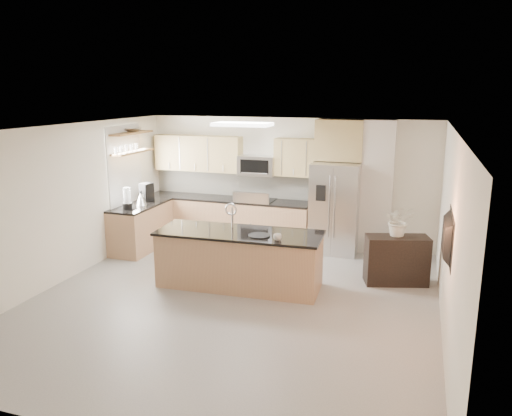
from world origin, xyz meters
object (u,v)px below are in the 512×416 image
(microwave, at_px, (257,165))
(flower_vase, at_px, (400,213))
(island, at_px, (239,259))
(kettle, at_px, (141,199))
(coffee_maker, at_px, (146,193))
(television, at_px, (443,236))
(blender, at_px, (127,200))
(cup, at_px, (277,237))
(bowl, at_px, (134,129))
(credenza, at_px, (397,260))
(range, at_px, (255,221))
(platter, at_px, (259,236))
(refrigerator, at_px, (335,208))

(microwave, distance_m, flower_vase, 3.30)
(island, distance_m, kettle, 2.85)
(coffee_maker, bearing_deg, television, -22.81)
(blender, distance_m, kettle, 0.41)
(cup, relative_size, bowl, 0.33)
(credenza, xyz_separation_m, bowl, (-5.17, 0.53, 1.98))
(range, height_order, television, television)
(range, distance_m, cup, 2.88)
(credenza, xyz_separation_m, kettle, (-4.94, 0.29, 0.64))
(credenza, bearing_deg, kettle, 160.28)
(microwave, relative_size, platter, 2.22)
(credenza, xyz_separation_m, coffee_maker, (-5.01, 0.64, 0.69))
(refrigerator, relative_size, coffee_maker, 4.79)
(blender, height_order, bowl, bowl)
(platter, relative_size, television, 0.32)
(bowl, bearing_deg, kettle, -46.89)
(coffee_maker, height_order, television, television)
(kettle, bearing_deg, platter, -24.85)
(microwave, bearing_deg, range, -90.00)
(kettle, relative_size, bowl, 0.76)
(kettle, xyz_separation_m, bowl, (-0.23, 0.24, 1.34))
(bowl, bearing_deg, microwave, 23.76)
(refrigerator, xyz_separation_m, kettle, (-3.68, -1.06, 0.16))
(kettle, height_order, television, television)
(range, distance_m, blender, 2.64)
(microwave, bearing_deg, credenza, -27.58)
(microwave, xyz_separation_m, platter, (0.87, -2.57, -0.70))
(kettle, bearing_deg, refrigerator, 16.06)
(blender, relative_size, television, 0.39)
(island, relative_size, coffee_maker, 7.27)
(credenza, bearing_deg, bowl, 157.79)
(platter, height_order, coffee_maker, coffee_maker)
(blender, distance_m, bowl, 1.44)
(range, distance_m, bowl, 3.08)
(coffee_maker, bearing_deg, credenza, -7.25)
(cup, bearing_deg, coffee_maker, 151.24)
(blender, distance_m, flower_vase, 4.99)
(refrigerator, relative_size, cup, 14.32)
(refrigerator, distance_m, television, 3.62)
(television, bearing_deg, cup, 76.65)
(blender, bearing_deg, credenza, 1.24)
(cup, distance_m, blender, 3.45)
(microwave, relative_size, kettle, 2.68)
(kettle, bearing_deg, island, -25.68)
(range, bearing_deg, kettle, -151.34)
(credenza, relative_size, cup, 8.11)
(range, bearing_deg, microwave, 90.00)
(microwave, xyz_separation_m, cup, (1.20, -2.70, -0.66))
(microwave, xyz_separation_m, credenza, (2.92, -1.53, -1.23))
(refrigerator, xyz_separation_m, coffee_maker, (-3.75, -0.72, 0.21))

